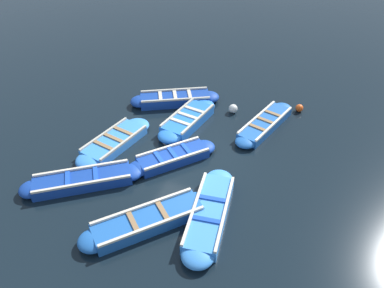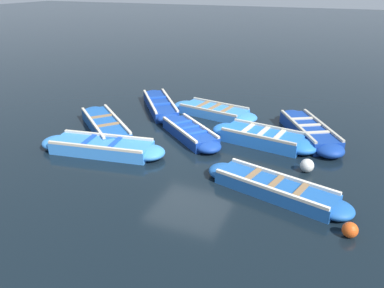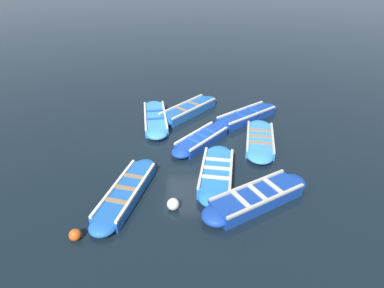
{
  "view_description": "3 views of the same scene",
  "coord_description": "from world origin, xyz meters",
  "px_view_note": "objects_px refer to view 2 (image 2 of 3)",
  "views": [
    {
      "loc": [
        -4.11,
        8.81,
        8.09
      ],
      "look_at": [
        -0.12,
        -0.64,
        0.28
      ],
      "focal_mm": 35.0,
      "sensor_mm": 36.0,
      "label": 1
    },
    {
      "loc": [
        -9.75,
        -4.14,
        4.6
      ],
      "look_at": [
        -0.61,
        -0.3,
        0.2
      ],
      "focal_mm": 35.0,
      "sensor_mm": 36.0,
      "label": 2
    },
    {
      "loc": [
        -0.14,
        -9.99,
        6.03
      ],
      "look_at": [
        -0.13,
        -0.57,
        0.39
      ],
      "focal_mm": 28.0,
      "sensor_mm": 36.0,
      "label": 3
    }
  ],
  "objects_px": {
    "boat_inner_gap": "(309,131)",
    "boat_mid_row": "(275,188)",
    "boat_alongside": "(263,138)",
    "buoy_white_drifting": "(307,166)",
    "boat_near_quay": "(102,147)",
    "boat_outer_left": "(105,126)",
    "boat_drifting": "(190,133)",
    "buoy_yellow_far": "(350,230)",
    "boat_outer_right": "(214,111)",
    "boat_far_corner": "(160,105)",
    "buoy_orange_near": "(219,130)"
  },
  "relations": [
    {
      "from": "boat_inner_gap",
      "to": "boat_mid_row",
      "type": "xyz_separation_m",
      "value": [
        -3.87,
        0.29,
        -0.04
      ]
    },
    {
      "from": "boat_alongside",
      "to": "buoy_white_drifting",
      "type": "distance_m",
      "value": 1.99
    },
    {
      "from": "boat_near_quay",
      "to": "boat_outer_left",
      "type": "xyz_separation_m",
      "value": [
        1.46,
        0.9,
        0.0
      ]
    },
    {
      "from": "boat_drifting",
      "to": "buoy_white_drifting",
      "type": "relative_size",
      "value": 8.15
    },
    {
      "from": "boat_mid_row",
      "to": "buoy_white_drifting",
      "type": "relative_size",
      "value": 10.29
    },
    {
      "from": "buoy_yellow_far",
      "to": "boat_outer_right",
      "type": "bearing_deg",
      "value": 40.55
    },
    {
      "from": "boat_far_corner",
      "to": "boat_drifting",
      "type": "bearing_deg",
      "value": -134.54
    },
    {
      "from": "boat_outer_left",
      "to": "boat_near_quay",
      "type": "bearing_deg",
      "value": -148.25
    },
    {
      "from": "buoy_orange_near",
      "to": "buoy_white_drifting",
      "type": "height_order",
      "value": "buoy_white_drifting"
    },
    {
      "from": "boat_outer_left",
      "to": "boat_outer_right",
      "type": "bearing_deg",
      "value": -44.34
    },
    {
      "from": "boat_mid_row",
      "to": "boat_alongside",
      "type": "bearing_deg",
      "value": 18.49
    },
    {
      "from": "boat_near_quay",
      "to": "buoy_yellow_far",
      "type": "distance_m",
      "value": 6.8
    },
    {
      "from": "boat_outer_left",
      "to": "boat_mid_row",
      "type": "xyz_separation_m",
      "value": [
        -1.8,
        -5.92,
        -0.02
      ]
    },
    {
      "from": "boat_far_corner",
      "to": "boat_alongside",
      "type": "xyz_separation_m",
      "value": [
        -1.67,
        -4.35,
        0.02
      ]
    },
    {
      "from": "boat_mid_row",
      "to": "buoy_white_drifting",
      "type": "xyz_separation_m",
      "value": [
        1.43,
        -0.54,
        0.02
      ]
    },
    {
      "from": "boat_mid_row",
      "to": "boat_outer_right",
      "type": "bearing_deg",
      "value": 34.3
    },
    {
      "from": "boat_near_quay",
      "to": "buoy_white_drifting",
      "type": "xyz_separation_m",
      "value": [
        1.1,
        -5.56,
        0.0
      ]
    },
    {
      "from": "boat_inner_gap",
      "to": "boat_alongside",
      "type": "height_order",
      "value": "boat_inner_gap"
    },
    {
      "from": "buoy_white_drifting",
      "to": "boat_drifting",
      "type": "bearing_deg",
      "value": 76.02
    },
    {
      "from": "buoy_white_drifting",
      "to": "buoy_orange_near",
      "type": "bearing_deg",
      "value": 62.23
    },
    {
      "from": "boat_inner_gap",
      "to": "boat_far_corner",
      "type": "relative_size",
      "value": 1.04
    },
    {
      "from": "buoy_orange_near",
      "to": "buoy_white_drifting",
      "type": "bearing_deg",
      "value": -117.77
    },
    {
      "from": "boat_outer_left",
      "to": "buoy_yellow_far",
      "type": "height_order",
      "value": "boat_outer_left"
    },
    {
      "from": "boat_far_corner",
      "to": "boat_inner_gap",
      "type": "bearing_deg",
      "value": -95.9
    },
    {
      "from": "boat_inner_gap",
      "to": "buoy_orange_near",
      "type": "xyz_separation_m",
      "value": [
        -0.89,
        2.7,
        -0.06
      ]
    },
    {
      "from": "boat_outer_right",
      "to": "boat_far_corner",
      "type": "bearing_deg",
      "value": 94.9
    },
    {
      "from": "boat_near_quay",
      "to": "buoy_yellow_far",
      "type": "relative_size",
      "value": 12.45
    },
    {
      "from": "boat_mid_row",
      "to": "boat_far_corner",
      "type": "bearing_deg",
      "value": 49.87
    },
    {
      "from": "boat_alongside",
      "to": "boat_mid_row",
      "type": "xyz_separation_m",
      "value": [
        -2.77,
        -0.93,
        -0.03
      ]
    },
    {
      "from": "boat_outer_right",
      "to": "boat_near_quay",
      "type": "relative_size",
      "value": 0.9
    },
    {
      "from": "boat_far_corner",
      "to": "buoy_white_drifting",
      "type": "bearing_deg",
      "value": -117.38
    },
    {
      "from": "boat_outer_right",
      "to": "boat_near_quay",
      "type": "distance_m",
      "value": 4.68
    },
    {
      "from": "boat_mid_row",
      "to": "buoy_yellow_far",
      "type": "xyz_separation_m",
      "value": [
        -0.99,
        -1.65,
        -0.0
      ]
    },
    {
      "from": "boat_far_corner",
      "to": "boat_mid_row",
      "type": "height_order",
      "value": "boat_far_corner"
    },
    {
      "from": "boat_drifting",
      "to": "boat_outer_left",
      "type": "xyz_separation_m",
      "value": [
        -0.55,
        2.77,
        0.01
      ]
    },
    {
      "from": "boat_drifting",
      "to": "buoy_white_drifting",
      "type": "xyz_separation_m",
      "value": [
        -0.92,
        -3.69,
        0.01
      ]
    },
    {
      "from": "boat_alongside",
      "to": "buoy_yellow_far",
      "type": "xyz_separation_m",
      "value": [
        -3.77,
        -2.58,
        -0.04
      ]
    },
    {
      "from": "boat_drifting",
      "to": "buoy_yellow_far",
      "type": "xyz_separation_m",
      "value": [
        -3.35,
        -4.8,
        -0.01
      ]
    },
    {
      "from": "boat_drifting",
      "to": "buoy_orange_near",
      "type": "distance_m",
      "value": 0.98
    },
    {
      "from": "boat_near_quay",
      "to": "boat_alongside",
      "type": "relative_size",
      "value": 1.13
    },
    {
      "from": "boat_outer_left",
      "to": "boat_mid_row",
      "type": "bearing_deg",
      "value": -106.91
    },
    {
      "from": "boat_drifting",
      "to": "buoy_orange_near",
      "type": "height_order",
      "value": "boat_drifting"
    },
    {
      "from": "boat_outer_right",
      "to": "boat_mid_row",
      "type": "height_order",
      "value": "boat_mid_row"
    },
    {
      "from": "boat_inner_gap",
      "to": "buoy_yellow_far",
      "type": "xyz_separation_m",
      "value": [
        -4.87,
        -1.36,
        -0.04
      ]
    },
    {
      "from": "boat_outer_right",
      "to": "buoy_yellow_far",
      "type": "relative_size",
      "value": 11.26
    },
    {
      "from": "boat_near_quay",
      "to": "boat_inner_gap",
      "type": "bearing_deg",
      "value": -56.37
    },
    {
      "from": "boat_drifting",
      "to": "boat_near_quay",
      "type": "height_order",
      "value": "boat_near_quay"
    },
    {
      "from": "boat_drifting",
      "to": "boat_near_quay",
      "type": "distance_m",
      "value": 2.75
    },
    {
      "from": "buoy_orange_near",
      "to": "boat_near_quay",
      "type": "bearing_deg",
      "value": 135.36
    },
    {
      "from": "boat_inner_gap",
      "to": "boat_mid_row",
      "type": "height_order",
      "value": "boat_inner_gap"
    }
  ]
}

